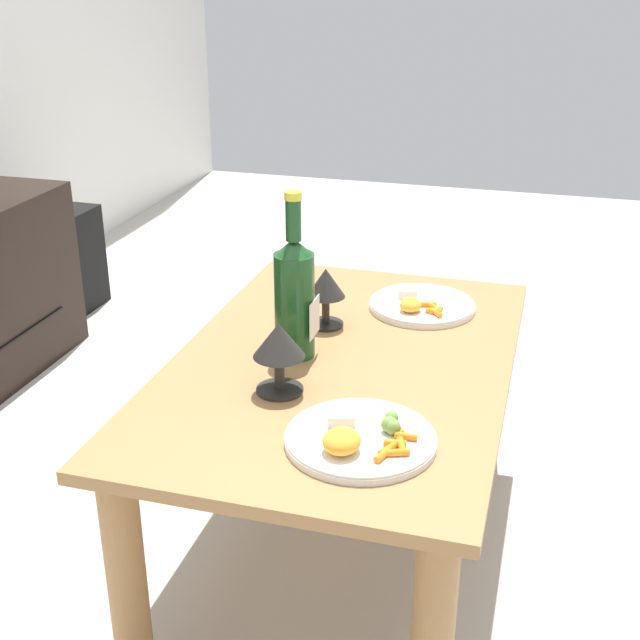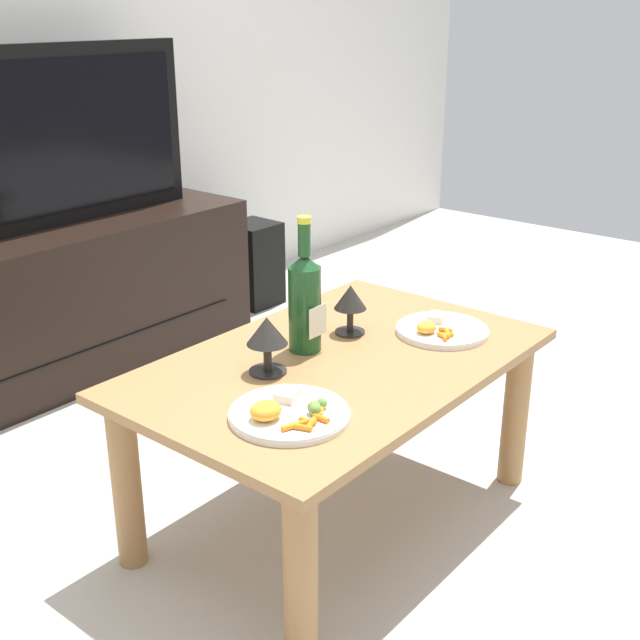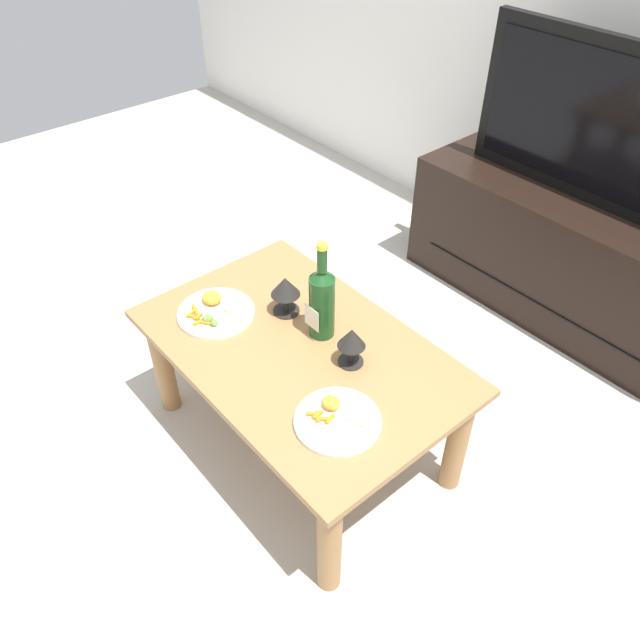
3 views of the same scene
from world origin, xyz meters
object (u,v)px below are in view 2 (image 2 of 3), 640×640
(dining_table, at_px, (337,391))
(tv_stand, at_px, (70,297))
(floor_speaker, at_px, (254,264))
(goblet_right, at_px, (350,300))
(goblet_left, at_px, (267,334))
(dinner_plate_left, at_px, (288,413))
(tv_screen, at_px, (51,137))
(wine_bottle, at_px, (305,299))
(dinner_plate_right, at_px, (441,329))

(dining_table, distance_m, tv_stand, 1.37)
(floor_speaker, bearing_deg, goblet_right, -125.04)
(dining_table, distance_m, goblet_left, 0.26)
(dinner_plate_left, bearing_deg, floor_speaker, 46.03)
(tv_screen, xyz_separation_m, goblet_right, (0.01, -1.28, -0.30))
(wine_bottle, relative_size, goblet_right, 2.57)
(wine_bottle, height_order, dinner_plate_left, wine_bottle)
(tv_stand, relative_size, floor_speaker, 3.71)
(goblet_right, xyz_separation_m, dinner_plate_left, (-0.46, -0.19, -0.08))
(tv_stand, xyz_separation_m, goblet_left, (-0.31, -1.28, 0.28))
(wine_bottle, relative_size, dinner_plate_right, 1.40)
(tv_stand, xyz_separation_m, goblet_right, (0.01, -1.28, 0.28))
(wine_bottle, bearing_deg, tv_screen, 83.11)
(tv_screen, bearing_deg, floor_speaker, -2.26)
(dining_table, distance_m, floor_speaker, 1.71)
(dining_table, distance_m, wine_bottle, 0.24)
(wine_bottle, bearing_deg, dining_table, -85.78)
(tv_stand, bearing_deg, goblet_left, -103.68)
(tv_stand, xyz_separation_m, tv_screen, (0.00, -0.00, 0.58))
(dinner_plate_right, bearing_deg, goblet_right, 128.78)
(tv_stand, relative_size, dinner_plate_left, 5.37)
(floor_speaker, xyz_separation_m, goblet_right, (-0.92, -1.24, 0.37))
(floor_speaker, xyz_separation_m, dinner_plate_left, (-1.38, -1.43, 0.29))
(wine_bottle, relative_size, dinner_plate_left, 1.33)
(tv_screen, height_order, floor_speaker, tv_screen)
(tv_screen, xyz_separation_m, dinner_plate_left, (-0.45, -1.46, -0.38))
(tv_screen, distance_m, floor_speaker, 1.14)
(dining_table, relative_size, wine_bottle, 3.05)
(goblet_right, relative_size, dinner_plate_left, 0.52)
(tv_stand, distance_m, goblet_right, 1.31)
(floor_speaker, bearing_deg, dining_table, -127.59)
(floor_speaker, bearing_deg, dinner_plate_left, -132.49)
(dinner_plate_right, bearing_deg, goblet_left, 158.28)
(goblet_right, bearing_deg, wine_bottle, 172.81)
(dinner_plate_left, bearing_deg, dining_table, 19.69)
(wine_bottle, height_order, goblet_left, wine_bottle)
(dining_table, bearing_deg, goblet_right, 27.28)
(goblet_left, distance_m, dinner_plate_right, 0.51)
(dinner_plate_right, bearing_deg, tv_stand, 96.15)
(floor_speaker, relative_size, wine_bottle, 1.09)
(dinner_plate_left, bearing_deg, tv_screen, 72.85)
(floor_speaker, height_order, dinner_plate_left, dinner_plate_left)
(wine_bottle, relative_size, goblet_left, 2.46)
(goblet_right, height_order, dinner_plate_left, goblet_right)
(dinner_plate_left, bearing_deg, tv_stand, 72.87)
(tv_stand, bearing_deg, dinner_plate_left, -107.13)
(goblet_right, height_order, dinner_plate_right, goblet_right)
(tv_screen, relative_size, wine_bottle, 3.22)
(dining_table, bearing_deg, tv_screen, 83.91)
(goblet_right, relative_size, dinner_plate_right, 0.54)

